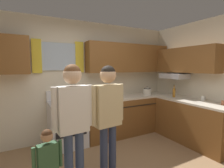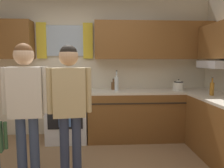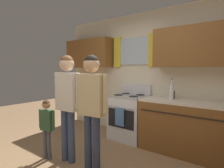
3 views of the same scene
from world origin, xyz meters
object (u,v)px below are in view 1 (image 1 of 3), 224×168
object	(u,v)px
bottle_oil_amber	(174,92)
bottle_tall_clear	(107,92)
mug_ceramic_white	(203,98)
adult_holding_child	(73,114)
stovetop_kettle	(147,91)
bottle_squat_brown	(102,94)
stove_oven	(67,123)
small_child	(48,161)
cup_terracotta	(223,103)
adult_in_plaid	(108,110)

from	to	relation	value
bottle_oil_amber	bottle_tall_clear	bearing A→B (deg)	158.46
mug_ceramic_white	adult_holding_child	bearing A→B (deg)	-176.49
stovetop_kettle	bottle_squat_brown	bearing A→B (deg)	171.71
bottle_oil_amber	stove_oven	bearing A→B (deg)	164.98
adult_holding_child	small_child	distance (m)	0.57
bottle_tall_clear	mug_ceramic_white	xyz separation A→B (m)	(1.64, -1.16, -0.09)
small_child	adult_holding_child	bearing A→B (deg)	24.59
bottle_tall_clear	adult_holding_child	distance (m)	1.75
cup_terracotta	adult_holding_child	xyz separation A→B (m)	(-2.74, 0.25, 0.09)
stove_oven	bottle_oil_amber	world-z (taller)	bottle_oil_amber
bottle_tall_clear	stovetop_kettle	xyz separation A→B (m)	(1.13, 0.01, -0.05)
stove_oven	small_child	distance (m)	1.64
mug_ceramic_white	adult_holding_child	distance (m)	2.78
bottle_tall_clear	adult_in_plaid	bearing A→B (deg)	-116.32
stovetop_kettle	adult_in_plaid	xyz separation A→B (m)	(-1.78, -1.32, 0.02)
adult_holding_child	adult_in_plaid	world-z (taller)	adult_holding_child
adult_holding_child	small_child	world-z (taller)	adult_holding_child
adult_holding_child	adult_in_plaid	xyz separation A→B (m)	(0.49, 0.02, -0.01)
stove_oven	bottle_squat_brown	bearing A→B (deg)	8.50
bottle_oil_amber	bottle_tall_clear	xyz separation A→B (m)	(-1.45, 0.57, 0.03)
small_child	mug_ceramic_white	bearing A→B (deg)	5.89
stovetop_kettle	small_child	world-z (taller)	stovetop_kettle
bottle_squat_brown	mug_ceramic_white	distance (m)	2.15
bottle_squat_brown	stovetop_kettle	distance (m)	1.19
bottle_tall_clear	small_child	bearing A→B (deg)	-134.64
bottle_tall_clear	small_child	size ratio (longest dim) A/B	0.39
mug_ceramic_white	adult_holding_child	world-z (taller)	adult_holding_child
bottle_oil_amber	small_child	world-z (taller)	bottle_oil_amber
stove_oven	bottle_squat_brown	distance (m)	0.99
adult_in_plaid	small_child	distance (m)	0.93
bottle_oil_amber	bottle_squat_brown	xyz separation A→B (m)	(-1.49, 0.75, -0.03)
bottle_squat_brown	mug_ceramic_white	world-z (taller)	bottle_squat_brown
cup_terracotta	bottle_tall_clear	bearing A→B (deg)	135.42
stove_oven	small_child	xyz separation A→B (m)	(-0.58, -1.53, 0.13)
stovetop_kettle	small_child	distance (m)	3.02
stovetop_kettle	adult_in_plaid	bearing A→B (deg)	-143.56
cup_terracotta	stovetop_kettle	world-z (taller)	stovetop_kettle
adult_holding_child	adult_in_plaid	bearing A→B (deg)	2.30
bottle_tall_clear	cup_terracotta	bearing A→B (deg)	-44.58
stove_oven	bottle_tall_clear	bearing A→B (deg)	-3.46
adult_holding_child	cup_terracotta	bearing A→B (deg)	-5.30
bottle_oil_amber	adult_in_plaid	distance (m)	2.22
bottle_squat_brown	small_child	size ratio (longest dim) A/B	0.22
stove_oven	cup_terracotta	xyz separation A→B (m)	(2.49, -1.64, 0.47)
small_child	bottle_squat_brown	bearing A→B (deg)	49.46
bottle_tall_clear	bottle_squat_brown	xyz separation A→B (m)	(-0.04, 0.18, -0.06)
cup_terracotta	mug_ceramic_white	size ratio (longest dim) A/B	0.87
cup_terracotta	mug_ceramic_white	distance (m)	0.43
adult_holding_child	small_child	size ratio (longest dim) A/B	1.73
cup_terracotta	adult_holding_child	distance (m)	2.75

